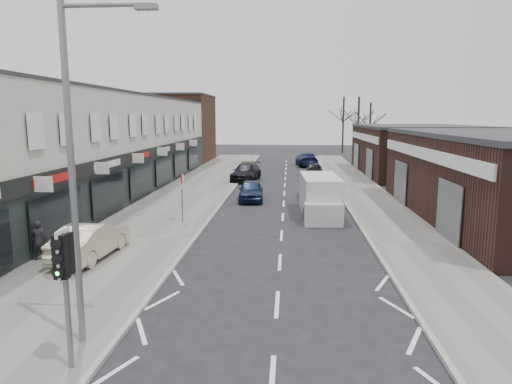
% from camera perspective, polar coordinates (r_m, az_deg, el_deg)
% --- Properties ---
extents(ground, '(160.00, 160.00, 0.00)m').
position_cam_1_polar(ground, '(12.24, 2.40, -17.50)').
color(ground, black).
rests_on(ground, ground).
extents(pavement_left, '(5.50, 64.00, 0.12)m').
position_cam_1_polar(pavement_left, '(34.10, -7.85, 0.08)').
color(pavement_left, slate).
rests_on(pavement_left, ground).
extents(pavement_right, '(3.50, 64.00, 0.12)m').
position_cam_1_polar(pavement_right, '(33.81, 13.35, -0.17)').
color(pavement_right, slate).
rests_on(pavement_right, ground).
extents(shop_terrace_left, '(8.00, 41.00, 7.10)m').
position_cam_1_polar(shop_terrace_left, '(33.46, -20.33, 5.42)').
color(shop_terrace_left, beige).
rests_on(shop_terrace_left, ground).
extents(brick_block_far, '(8.00, 10.00, 8.00)m').
position_cam_1_polar(brick_block_far, '(57.61, -9.82, 7.74)').
color(brick_block_far, '#4B2D20').
rests_on(brick_block_far, ground).
extents(right_unit_far, '(10.00, 16.00, 4.50)m').
position_cam_1_polar(right_unit_far, '(46.66, 19.35, 4.84)').
color(right_unit_far, '#341C17').
rests_on(right_unit_far, ground).
extents(tree_far_a, '(3.60, 3.60, 8.00)m').
position_cam_1_polar(tree_far_a, '(59.81, 12.51, 3.87)').
color(tree_far_a, '#382D26').
rests_on(tree_far_a, ground).
extents(tree_far_b, '(3.60, 3.60, 7.50)m').
position_cam_1_polar(tree_far_b, '(66.11, 13.91, 4.33)').
color(tree_far_b, '#382D26').
rests_on(tree_far_b, ground).
extents(tree_far_c, '(3.60, 3.60, 8.50)m').
position_cam_1_polar(tree_far_c, '(71.60, 10.73, 4.81)').
color(tree_far_c, '#382D26').
rests_on(tree_far_c, ground).
extents(traffic_light, '(0.28, 0.60, 3.10)m').
position_cam_1_polar(traffic_light, '(10.54, -22.85, -8.60)').
color(traffic_light, slate).
rests_on(traffic_light, pavement_left).
extents(street_lamp, '(2.23, 0.22, 8.00)m').
position_cam_1_polar(street_lamp, '(11.24, -21.35, 4.07)').
color(street_lamp, slate).
rests_on(street_lamp, pavement_left).
extents(warning_sign, '(0.12, 0.80, 2.70)m').
position_cam_1_polar(warning_sign, '(23.79, -9.17, 1.22)').
color(warning_sign, slate).
rests_on(warning_sign, pavement_left).
extents(white_van, '(2.24, 5.78, 2.22)m').
position_cam_1_polar(white_van, '(26.10, 8.03, -0.59)').
color(white_van, silver).
rests_on(white_van, ground).
extents(sedan_on_pavement, '(1.74, 4.27, 1.38)m').
position_cam_1_polar(sedan_on_pavement, '(18.90, -19.97, -5.67)').
color(sedan_on_pavement, '#BAAE94').
rests_on(sedan_on_pavement, pavement_left).
extents(pedestrian, '(0.65, 0.53, 1.54)m').
position_cam_1_polar(pedestrian, '(19.33, -25.58, -5.45)').
color(pedestrian, black).
rests_on(pedestrian, pavement_left).
extents(parked_car_left_a, '(1.83, 4.04, 1.34)m').
position_cam_1_polar(parked_car_left_a, '(30.40, -0.64, 0.20)').
color(parked_car_left_a, '#131E3C').
rests_on(parked_car_left_a, ground).
extents(parked_car_left_b, '(2.55, 5.32, 1.50)m').
position_cam_1_polar(parked_car_left_b, '(39.77, -1.24, 2.49)').
color(parked_car_left_b, black).
rests_on(parked_car_left_b, ground).
extents(parked_car_right_a, '(2.12, 4.87, 1.56)m').
position_cam_1_polar(parked_car_right_a, '(30.98, 7.60, 0.49)').
color(parked_car_right_a, silver).
rests_on(parked_car_right_a, ground).
extents(parked_car_right_b, '(1.72, 3.90, 1.31)m').
position_cam_1_polar(parked_car_right_b, '(43.20, 7.22, 2.84)').
color(parked_car_right_b, black).
rests_on(parked_car_right_b, ground).
extents(parked_car_right_c, '(2.62, 5.47, 1.54)m').
position_cam_1_polar(parked_car_right_c, '(52.08, 6.35, 4.10)').
color(parked_car_right_c, '#12173A').
rests_on(parked_car_right_c, ground).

